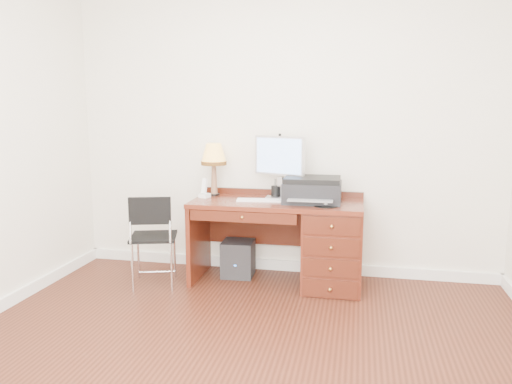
% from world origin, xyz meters
% --- Properties ---
extents(ground, '(4.00, 4.00, 0.00)m').
position_xyz_m(ground, '(0.00, 0.00, 0.00)').
color(ground, '#35150C').
rests_on(ground, ground).
extents(room_shell, '(4.00, 4.00, 4.00)m').
position_xyz_m(room_shell, '(0.00, 0.63, 0.05)').
color(room_shell, white).
rests_on(room_shell, ground).
extents(desk, '(1.50, 0.67, 0.75)m').
position_xyz_m(desk, '(0.32, 1.40, 0.41)').
color(desk, '#5C2113').
rests_on(desk, ground).
extents(monitor, '(0.47, 0.24, 0.56)m').
position_xyz_m(monitor, '(-0.01, 1.53, 1.10)').
color(monitor, silver).
rests_on(monitor, desk).
extents(keyboard, '(0.42, 0.16, 0.02)m').
position_xyz_m(keyboard, '(-0.15, 1.36, 0.76)').
color(keyboard, white).
rests_on(keyboard, desk).
extents(mouse_pad, '(0.20, 0.20, 0.04)m').
position_xyz_m(mouse_pad, '(0.44, 1.24, 0.76)').
color(mouse_pad, black).
rests_on(mouse_pad, desk).
extents(printer, '(0.50, 0.39, 0.22)m').
position_xyz_m(printer, '(0.31, 1.41, 0.86)').
color(printer, black).
rests_on(printer, desk).
extents(leg_lamp, '(0.24, 0.24, 0.49)m').
position_xyz_m(leg_lamp, '(-0.62, 1.55, 1.11)').
color(leg_lamp, black).
rests_on(leg_lamp, desk).
extents(phone, '(0.11, 0.11, 0.18)m').
position_xyz_m(phone, '(-0.68, 1.43, 0.80)').
color(phone, white).
rests_on(phone, desk).
extents(pen_cup, '(0.09, 0.09, 0.11)m').
position_xyz_m(pen_cup, '(-0.03, 1.54, 0.80)').
color(pen_cup, black).
rests_on(pen_cup, desk).
extents(chair, '(0.48, 0.49, 0.83)m').
position_xyz_m(chair, '(-1.06, 1.06, 0.50)').
color(chair, black).
rests_on(chair, ground).
extents(equipment_box, '(0.30, 0.30, 0.33)m').
position_xyz_m(equipment_box, '(-0.38, 1.50, 0.17)').
color(equipment_box, black).
rests_on(equipment_box, ground).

